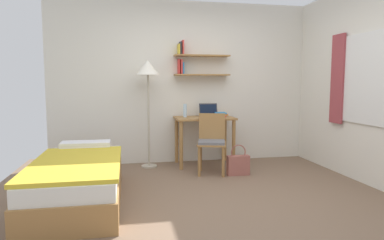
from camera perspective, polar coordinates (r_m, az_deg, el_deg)
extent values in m
plane|color=brown|center=(3.86, 4.80, -13.38)|extent=(5.28, 5.28, 0.00)
cube|color=silver|center=(5.62, -0.72, 6.23)|extent=(4.40, 0.05, 2.60)
cube|color=#9E703D|center=(5.53, 1.66, 7.56)|extent=(0.89, 0.22, 0.02)
cube|color=#D13D38|center=(5.50, -2.24, 8.91)|extent=(0.03, 0.12, 0.24)
cube|color=#D13D38|center=(5.49, -1.82, 8.88)|extent=(0.02, 0.17, 0.23)
cube|color=#3384C6|center=(5.51, -1.52, 8.64)|extent=(0.02, 0.13, 0.18)
cube|color=#9E703D|center=(5.55, 1.67, 10.70)|extent=(0.89, 0.22, 0.02)
cube|color=gold|center=(5.50, -2.25, 11.71)|extent=(0.02, 0.16, 0.16)
cube|color=#333338|center=(5.52, -1.95, 11.88)|extent=(0.02, 0.14, 0.20)
cube|color=#D13D38|center=(5.52, -1.58, 12.01)|extent=(0.02, 0.16, 0.22)
cube|color=silver|center=(4.85, 27.22, 6.17)|extent=(0.02, 0.94, 1.16)
cube|color=white|center=(4.85, 27.30, 6.17)|extent=(0.01, 0.88, 1.10)
cube|color=#993D42|center=(5.30, 23.13, 6.29)|extent=(0.03, 0.28, 1.26)
cube|color=#9E703D|center=(3.99, -18.35, -10.91)|extent=(0.88, 1.92, 0.28)
cube|color=silver|center=(3.93, -18.46, -7.84)|extent=(0.84, 1.86, 0.16)
cube|color=gold|center=(3.80, -18.74, -6.79)|extent=(0.90, 1.57, 0.04)
cube|color=white|center=(4.63, -17.32, -4.08)|extent=(0.62, 0.28, 0.10)
cube|color=#9E703D|center=(5.37, 2.08, 0.32)|extent=(0.92, 0.57, 0.03)
cylinder|color=#9E703D|center=(5.12, -1.82, -4.28)|extent=(0.06, 0.06, 0.73)
cylinder|color=#9E703D|center=(5.30, 6.97, -3.95)|extent=(0.06, 0.06, 0.73)
cylinder|color=#9E703D|center=(5.58, -2.60, -3.42)|extent=(0.06, 0.06, 0.73)
cylinder|color=#9E703D|center=(5.75, 5.52, -3.15)|extent=(0.06, 0.06, 0.73)
cube|color=#9E703D|center=(4.86, 3.30, -4.03)|extent=(0.49, 0.48, 0.03)
cube|color=slate|center=(4.86, 3.30, -3.68)|extent=(0.45, 0.44, 0.04)
cube|color=#9E703D|center=(5.00, 3.37, -1.03)|extent=(0.38, 0.14, 0.38)
cylinder|color=#9E703D|center=(4.76, 1.22, -6.97)|extent=(0.04, 0.04, 0.42)
cylinder|color=#9E703D|center=(4.75, 5.24, -7.02)|extent=(0.04, 0.04, 0.42)
cylinder|color=#9E703D|center=(5.07, 1.45, -6.17)|extent=(0.04, 0.04, 0.42)
cylinder|color=#9E703D|center=(5.06, 5.23, -6.22)|extent=(0.04, 0.04, 0.42)
cylinder|color=#B2A893|center=(5.39, -7.17, -7.64)|extent=(0.24, 0.24, 0.02)
cylinder|color=#B2A893|center=(5.27, -7.27, -0.12)|extent=(0.03, 0.03, 1.39)
cone|color=silver|center=(5.24, -7.39, 8.69)|extent=(0.36, 0.36, 0.22)
cube|color=#2D2D33|center=(5.39, 2.94, 0.56)|extent=(0.30, 0.21, 0.01)
cube|color=#2D2D33|center=(5.46, 2.73, 1.74)|extent=(0.29, 0.06, 0.20)
cube|color=black|center=(5.46, 2.74, 1.73)|extent=(0.26, 0.04, 0.17)
cylinder|color=silver|center=(5.35, -1.17, 1.59)|extent=(0.06, 0.06, 0.21)
cube|color=#D13D38|center=(5.45, 4.76, 0.67)|extent=(0.16, 0.22, 0.02)
cube|color=orange|center=(5.44, 4.90, 0.92)|extent=(0.18, 0.20, 0.02)
cube|color=#3384C6|center=(5.44, 4.74, 1.17)|extent=(0.17, 0.20, 0.02)
cube|color=#99564C|center=(4.90, 7.73, -7.52)|extent=(0.32, 0.11, 0.28)
torus|color=#99564C|center=(4.86, 7.76, -5.36)|extent=(0.22, 0.02, 0.22)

